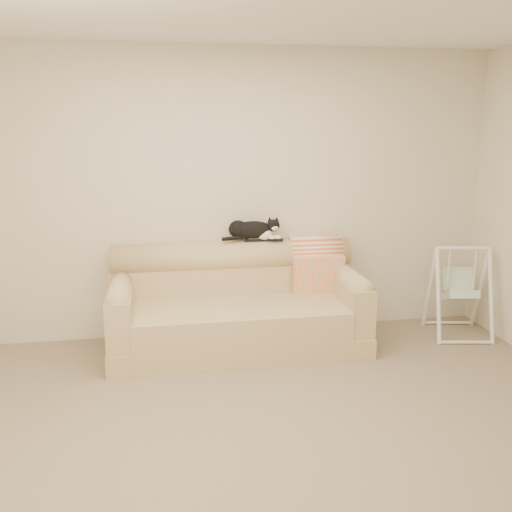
{
  "coord_description": "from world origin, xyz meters",
  "views": [
    {
      "loc": [
        -0.58,
        -3.13,
        1.95
      ],
      "look_at": [
        0.18,
        1.27,
        0.9
      ],
      "focal_mm": 40.0,
      "sensor_mm": 36.0,
      "label": 1
    }
  ],
  "objects_px": {
    "remote_a": "(254,240)",
    "remote_b": "(274,240)",
    "tuxedo_cat": "(253,230)",
    "baby_swing": "(460,291)",
    "sofa": "(237,308)"
  },
  "relations": [
    {
      "from": "tuxedo_cat",
      "to": "baby_swing",
      "type": "xyz_separation_m",
      "value": [
        1.89,
        -0.32,
        -0.58
      ]
    },
    {
      "from": "remote_b",
      "to": "remote_a",
      "type": "bearing_deg",
      "value": 176.01
    },
    {
      "from": "sofa",
      "to": "baby_swing",
      "type": "height_order",
      "value": "sofa"
    },
    {
      "from": "remote_b",
      "to": "baby_swing",
      "type": "distance_m",
      "value": 1.79
    },
    {
      "from": "sofa",
      "to": "baby_swing",
      "type": "relative_size",
      "value": 2.58
    },
    {
      "from": "sofa",
      "to": "remote_b",
      "type": "relative_size",
      "value": 12.5
    },
    {
      "from": "sofa",
      "to": "tuxedo_cat",
      "type": "height_order",
      "value": "tuxedo_cat"
    },
    {
      "from": "remote_a",
      "to": "sofa",
      "type": "bearing_deg",
      "value": -129.21
    },
    {
      "from": "sofa",
      "to": "remote_b",
      "type": "height_order",
      "value": "remote_b"
    },
    {
      "from": "remote_a",
      "to": "baby_swing",
      "type": "xyz_separation_m",
      "value": [
        1.88,
        -0.31,
        -0.49
      ]
    },
    {
      "from": "remote_a",
      "to": "remote_b",
      "type": "xyz_separation_m",
      "value": [
        0.18,
        -0.01,
        -0.0
      ]
    },
    {
      "from": "remote_a",
      "to": "remote_b",
      "type": "bearing_deg",
      "value": -3.99
    },
    {
      "from": "sofa",
      "to": "remote_a",
      "type": "xyz_separation_m",
      "value": [
        0.2,
        0.24,
        0.56
      ]
    },
    {
      "from": "sofa",
      "to": "remote_b",
      "type": "bearing_deg",
      "value": 30.98
    },
    {
      "from": "remote_a",
      "to": "baby_swing",
      "type": "distance_m",
      "value": 1.97
    }
  ]
}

